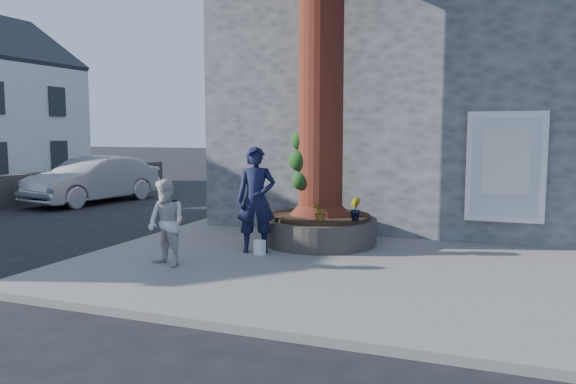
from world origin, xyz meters
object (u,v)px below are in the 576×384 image
(planter, at_px, (320,229))
(man, at_px, (256,200))
(car_silver, at_px, (93,180))
(woman, at_px, (166,223))

(planter, xyz_separation_m, man, (-0.88, -1.21, 0.71))
(man, relative_size, car_silver, 0.43)
(planter, height_order, man, man)
(planter, relative_size, woman, 1.55)
(planter, relative_size, man, 1.15)
(man, distance_m, car_silver, 10.15)
(car_silver, bearing_deg, man, -24.49)
(man, bearing_deg, planter, 32.32)
(planter, height_order, woman, woman)
(planter, distance_m, woman, 3.36)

